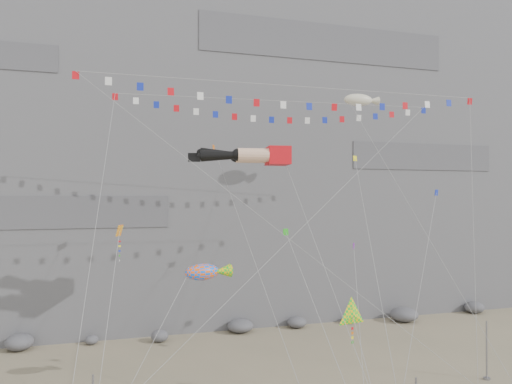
{
  "coord_description": "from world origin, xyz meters",
  "views": [
    {
      "loc": [
        -12.98,
        -30.75,
        13.38
      ],
      "look_at": [
        -0.83,
        9.0,
        13.81
      ],
      "focal_mm": 35.0,
      "sensor_mm": 36.0,
      "label": 1
    }
  ],
  "objects": [
    {
      "name": "delta_kite",
      "position": [
        2.1,
        -2.33,
        5.91
      ],
      "size": [
        2.46,
        6.83,
        8.72
      ],
      "color": "yellow",
      "rests_on": "ground"
    },
    {
      "name": "blimp_windsock",
      "position": [
        9.48,
        10.36,
        22.31
      ],
      "size": [
        7.0,
        14.14,
        26.48
      ],
      "color": "beige",
      "rests_on": "ground"
    },
    {
      "name": "small_kite_b",
      "position": [
        5.75,
        4.31,
        9.37
      ],
      "size": [
        4.9,
        10.18,
        14.14
      ],
      "color": "#781A9D",
      "rests_on": "ground"
    },
    {
      "name": "talus_boulders",
      "position": [
        0.0,
        17.0,
        0.6
      ],
      "size": [
        60.0,
        3.0,
        1.2
      ],
      "primitive_type": null,
      "color": "slate",
      "rests_on": "ground"
    },
    {
      "name": "fish_windsock",
      "position": [
        -6.68,
        2.18,
        8.36
      ],
      "size": [
        8.76,
        7.11,
        12.37
      ],
      "color": "#FF590D",
      "rests_on": "ground"
    },
    {
      "name": "harlequin_kite",
      "position": [
        -12.0,
        2.75,
        11.15
      ],
      "size": [
        2.48,
        7.84,
        13.28
      ],
      "color": "red",
      "rests_on": "ground"
    },
    {
      "name": "flag_banner_lower",
      "position": [
        0.92,
        4.22,
        21.73
      ],
      "size": [
        31.4,
        6.27,
        25.18
      ],
      "color": "red",
      "rests_on": "ground"
    },
    {
      "name": "cliff",
      "position": [
        0.0,
        32.0,
        25.0
      ],
      "size": [
        80.0,
        28.0,
        50.0
      ],
      "primitive_type": "cube",
      "color": "slate",
      "rests_on": "ground"
    },
    {
      "name": "small_kite_e",
      "position": [
        13.05,
        3.95,
        13.47
      ],
      "size": [
        10.27,
        9.76,
        19.09
      ],
      "color": "#1325A7",
      "rests_on": "ground"
    },
    {
      "name": "flag_banner_upper",
      "position": [
        1.69,
        9.96,
        21.73
      ],
      "size": [
        30.64,
        15.21,
        30.84
      ],
      "color": "red",
      "rests_on": "ground"
    },
    {
      "name": "small_kite_d",
      "position": [
        7.33,
        6.85,
        16.15
      ],
      "size": [
        5.02,
        14.62,
        22.24
      ],
      "color": "#FFF015",
      "rests_on": "ground"
    },
    {
      "name": "small_kite_c",
      "position": [
        -1.0,
        1.15,
        10.74
      ],
      "size": [
        1.85,
        9.97,
        14.49
      ],
      "color": "#21A018",
      "rests_on": "ground"
    },
    {
      "name": "legs_kite",
      "position": [
        -2.47,
        5.07,
        16.49
      ],
      "size": [
        8.95,
        14.24,
        20.58
      ],
      "rotation": [
        0.0,
        0.0,
        -0.15
      ],
      "color": "red",
      "rests_on": "ground"
    },
    {
      "name": "anchor_pole_right",
      "position": [
        13.95,
        -0.63,
        2.14
      ],
      "size": [
        0.12,
        0.12,
        4.27
      ],
      "primitive_type": "cylinder",
      "color": "slate",
      "rests_on": "ground"
    },
    {
      "name": "small_kite_a",
      "position": [
        -4.41,
        8.48,
        16.98
      ],
      "size": [
        3.58,
        14.45,
        22.35
      ],
      "color": "orange",
      "rests_on": "ground"
    }
  ]
}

